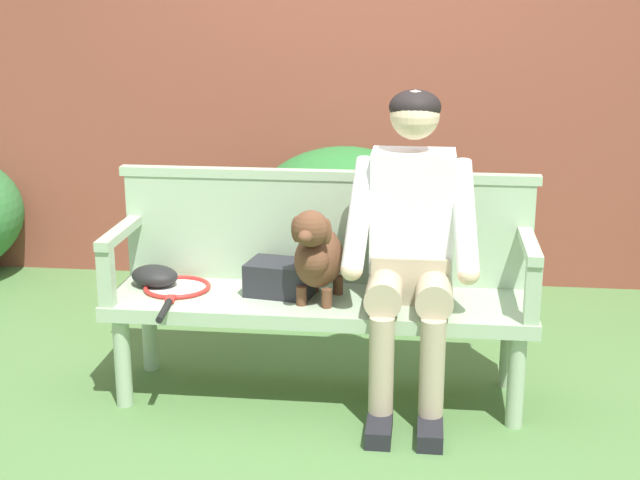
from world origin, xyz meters
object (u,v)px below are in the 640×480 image
Objects in this scene: garden_bench at (320,310)px; tennis_racket at (176,289)px; person_seated at (411,239)px; baseball_glove at (155,276)px; sports_bag at (281,278)px; dog_on_bench at (318,254)px.

tennis_racket reaches higher than garden_bench.
garden_bench is 1.35× the size of person_seated.
sports_bag is (0.57, -0.04, 0.03)m from baseball_glove.
dog_on_bench is 0.65m from tennis_racket.
sports_bag is (-0.17, 0.03, 0.13)m from garden_bench.
tennis_racket is (-0.62, -0.00, 0.07)m from garden_bench.
garden_bench is 0.50m from person_seated.
dog_on_bench reaches higher than sports_bag.
garden_bench is 8.12× the size of baseball_glove.
tennis_racket is 0.13m from baseball_glove.
tennis_racket is 0.46m from sports_bag.
baseball_glove is 0.57m from sports_bag.
person_seated is 0.58m from sports_bag.
baseball_glove is 0.79× the size of sports_bag.
baseball_glove is at bearing 150.49° from tennis_racket.
dog_on_bench reaches higher than tennis_racket.
garden_bench is 0.75m from baseball_glove.
sports_bag reaches higher than garden_bench.
dog_on_bench reaches higher than garden_bench.
dog_on_bench is at bearing -5.78° from tennis_racket.
sports_bag is at bearing 19.94° from baseball_glove.
dog_on_bench is 0.23m from sports_bag.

